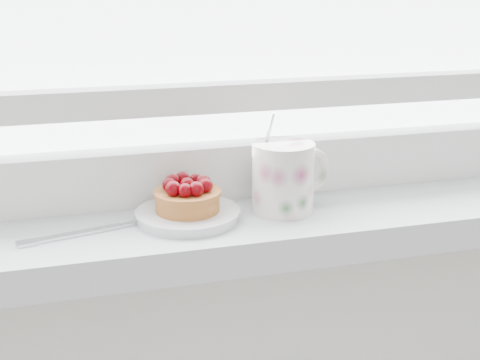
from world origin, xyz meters
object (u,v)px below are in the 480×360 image
object	(u,v)px
saucer	(188,215)
fork	(106,228)
raspberry_tart	(187,196)
floral_mug	(285,176)

from	to	relation	value
saucer	fork	bearing A→B (deg)	-177.03
saucer	fork	xyz separation A→B (m)	(-0.10, -0.00, -0.00)
saucer	raspberry_tart	size ratio (longest dim) A/B	1.57
raspberry_tart	saucer	bearing A→B (deg)	19.83
raspberry_tart	floral_mug	xyz separation A→B (m)	(0.12, 0.00, 0.01)
saucer	fork	distance (m)	0.10
floral_mug	fork	xyz separation A→B (m)	(-0.22, -0.01, -0.04)
raspberry_tart	floral_mug	bearing A→B (deg)	0.07
saucer	raspberry_tart	xyz separation A→B (m)	(-0.00, -0.00, 0.02)
saucer	raspberry_tart	world-z (taller)	raspberry_tart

